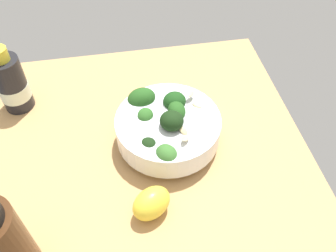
# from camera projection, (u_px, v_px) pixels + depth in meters

# --- Properties ---
(ground_plane) EXTENTS (0.57, 0.57, 0.03)m
(ground_plane) POSITION_uv_depth(u_px,v_px,m) (143.00, 157.00, 0.63)
(ground_plane) COLOR tan
(bowl_of_broccoli) EXTENTS (0.18, 0.18, 0.09)m
(bowl_of_broccoli) POSITION_uv_depth(u_px,v_px,m) (167.00, 126.00, 0.61)
(bowl_of_broccoli) COLOR white
(bowl_of_broccoli) RESTS_ON ground_plane
(lemon_wedge) EXTENTS (0.07, 0.07, 0.05)m
(lemon_wedge) POSITION_uv_depth(u_px,v_px,m) (151.00, 203.00, 0.52)
(lemon_wedge) COLOR yellow
(lemon_wedge) RESTS_ON ground_plane
(bottle_tall) EXTENTS (0.06, 0.06, 0.13)m
(bottle_tall) POSITION_uv_depth(u_px,v_px,m) (12.00, 84.00, 0.65)
(bottle_tall) COLOR black
(bottle_tall) RESTS_ON ground_plane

